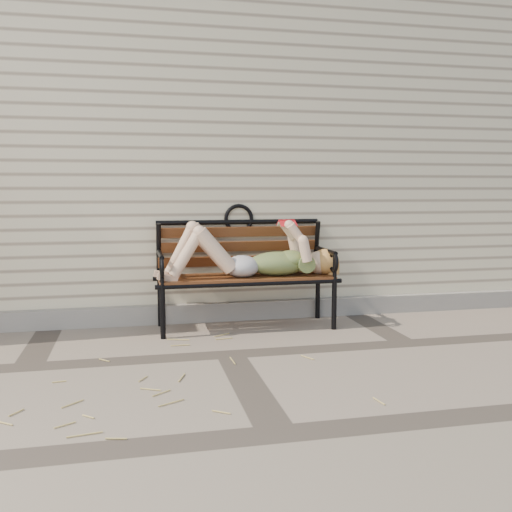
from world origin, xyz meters
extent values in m
plane|color=gray|center=(0.00, 0.00, 0.00)|extent=(80.00, 80.00, 0.00)
cube|color=beige|center=(0.00, 3.00, 1.50)|extent=(8.00, 4.00, 3.00)
cube|color=#463732|center=(0.00, 3.00, 3.15)|extent=(8.30, 4.30, 0.30)
cube|color=gray|center=(0.00, 0.97, 0.07)|extent=(8.00, 0.10, 0.15)
cylinder|color=black|center=(-0.41, 0.49, 0.20)|extent=(0.04, 0.04, 0.40)
cylinder|color=black|center=(-0.41, 0.89, 0.20)|extent=(0.04, 0.04, 0.40)
cylinder|color=black|center=(0.90, 0.49, 0.20)|extent=(0.04, 0.04, 0.40)
cylinder|color=black|center=(0.90, 0.89, 0.20)|extent=(0.04, 0.04, 0.40)
cube|color=brown|center=(0.24, 0.69, 0.40)|extent=(1.34, 0.43, 0.03)
cylinder|color=black|center=(0.24, 0.49, 0.38)|extent=(1.41, 0.04, 0.04)
cylinder|color=black|center=(0.24, 0.89, 0.38)|extent=(1.41, 0.04, 0.04)
torus|color=black|center=(0.24, 0.98, 0.84)|extent=(0.24, 0.03, 0.24)
ellipsoid|color=#093444|center=(0.49, 0.66, 0.50)|extent=(0.48, 0.27, 0.18)
ellipsoid|color=#093444|center=(0.60, 0.66, 0.53)|extent=(0.23, 0.26, 0.14)
ellipsoid|color=#ABABB0|center=(0.21, 0.66, 0.49)|extent=(0.26, 0.30, 0.17)
sphere|color=#D1A98D|center=(0.83, 0.66, 0.50)|extent=(0.19, 0.19, 0.19)
ellipsoid|color=#D99E52|center=(0.88, 0.66, 0.51)|extent=(0.22, 0.22, 0.20)
cube|color=#B2141B|center=(0.56, 0.66, 0.84)|extent=(0.12, 0.02, 0.02)
cube|color=beige|center=(0.56, 0.63, 0.81)|extent=(0.12, 0.08, 0.04)
cube|color=beige|center=(0.56, 0.70, 0.81)|extent=(0.12, 0.08, 0.04)
cube|color=#B2141B|center=(0.56, 0.62, 0.82)|extent=(0.13, 0.08, 0.05)
cube|color=#B2141B|center=(0.56, 0.70, 0.82)|extent=(0.13, 0.08, 0.05)
cylinder|color=tan|center=(0.62, -1.02, 0.01)|extent=(0.08, 0.12, 0.01)
cylinder|color=tan|center=(-0.86, -0.94, 0.01)|extent=(0.05, 0.07, 0.01)
cylinder|color=tan|center=(-0.47, 0.23, 0.01)|extent=(0.09, 0.13, 0.01)
cylinder|color=tan|center=(-0.51, 0.43, 0.01)|extent=(0.06, 0.08, 0.01)
cylinder|color=tan|center=(0.41, 0.00, 0.01)|extent=(0.14, 0.03, 0.01)
cylinder|color=tan|center=(-0.53, 0.30, 0.01)|extent=(0.16, 0.04, 0.01)
cylinder|color=tan|center=(-0.66, -0.33, 0.01)|extent=(0.15, 0.04, 0.01)
cylinder|color=tan|center=(-1.34, 0.08, 0.01)|extent=(0.14, 0.02, 0.01)
cylinder|color=tan|center=(-0.26, -1.17, 0.01)|extent=(0.11, 0.12, 0.01)
cylinder|color=tan|center=(0.44, -0.66, 0.01)|extent=(0.01, 0.10, 0.01)
cylinder|color=tan|center=(0.34, -0.71, 0.01)|extent=(0.09, 0.12, 0.01)
cylinder|color=tan|center=(-1.23, 0.38, 0.01)|extent=(0.11, 0.03, 0.01)
cylinder|color=tan|center=(-0.91, -0.89, 0.01)|extent=(0.04, 0.14, 0.01)
cylinder|color=tan|center=(0.02, -0.26, 0.01)|extent=(0.05, 0.15, 0.01)
cylinder|color=tan|center=(-0.61, -0.74, 0.01)|extent=(0.09, 0.03, 0.01)
cylinder|color=tan|center=(-1.08, 0.44, 0.01)|extent=(0.02, 0.13, 0.01)
cylinder|color=tan|center=(0.48, -0.82, 0.01)|extent=(0.12, 0.05, 0.01)
cylinder|color=tan|center=(-0.35, -0.54, 0.01)|extent=(0.14, 0.08, 0.01)
cylinder|color=tan|center=(-0.88, -0.93, 0.01)|extent=(0.09, 0.04, 0.01)
cylinder|color=tan|center=(-0.93, -0.25, 0.01)|extent=(0.15, 0.02, 0.01)
cylinder|color=tan|center=(0.35, -1.09, 0.01)|extent=(0.13, 0.07, 0.01)
cylinder|color=tan|center=(-0.50, 0.32, 0.01)|extent=(0.16, 0.03, 0.01)
cylinder|color=tan|center=(-0.84, 0.09, 0.01)|extent=(0.04, 0.08, 0.01)
cylinder|color=tan|center=(-0.11, -0.77, 0.01)|extent=(0.07, 0.08, 0.01)
camera|label=1|loc=(-0.61, -3.58, 1.08)|focal=40.00mm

